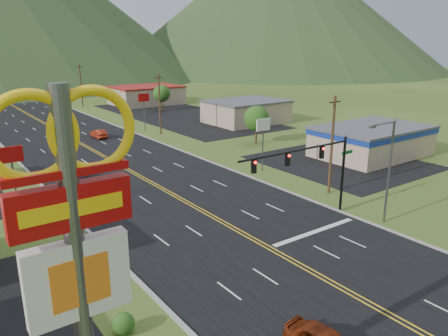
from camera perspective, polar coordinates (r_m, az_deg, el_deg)
ground at (r=27.39m, az=23.73°, el=-18.77°), size 500.00×500.00×0.00m
road at (r=27.39m, az=23.73°, el=-18.77°), size 20.00×460.00×0.04m
pylon_sign at (r=14.10m, az=-18.96°, el=-8.96°), size 4.32×0.60×14.00m
traffic_signal at (r=37.57m, az=11.55°, el=0.80°), size 13.10×0.43×7.00m
streetlight_east at (r=38.85m, az=20.60°, el=0.36°), size 3.28×0.25×9.00m
building_east_near at (r=62.88m, az=18.75°, el=3.55°), size 15.40×10.40×4.10m
building_east_mid at (r=84.78m, az=2.91°, el=7.38°), size 14.40×11.40×4.30m
building_east_far at (r=112.19m, az=-10.11°, el=9.36°), size 16.40×12.40×4.50m
pole_sign_west_a at (r=42.12m, az=-25.99°, el=0.73°), size 2.00×0.18×6.40m
pole_sign_east_a at (r=51.86m, az=5.14°, el=4.96°), size 2.00×0.18×6.40m
pole_sign_east_b at (r=78.56m, az=-10.44°, el=8.57°), size 2.00×0.18×6.40m
tree_east_a at (r=66.79m, az=4.25°, el=6.48°), size 3.84×3.84×5.82m
tree_east_b at (r=100.46m, az=-8.15°, el=9.61°), size 3.84×3.84×5.82m
utility_pole_a at (r=45.31m, az=13.91°, el=3.00°), size 1.60×0.28×10.00m
utility_pole_b at (r=74.33m, az=-8.40°, el=8.30°), size 1.60×0.28×10.00m
utility_pole_c at (r=111.16m, az=-18.18°, el=10.25°), size 1.60×0.28×10.00m
utility_pole_d at (r=149.63m, az=-23.05°, el=11.10°), size 1.60×0.28×10.00m
mountain_ne at (r=252.01m, az=6.68°, el=20.60°), size 180.00×180.00×70.00m
car_dark_mid at (r=51.50m, az=-18.07°, el=-0.94°), size 1.84×4.39×1.27m
car_red_far at (r=73.92m, az=-16.05°, el=4.31°), size 1.56×4.20×1.37m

